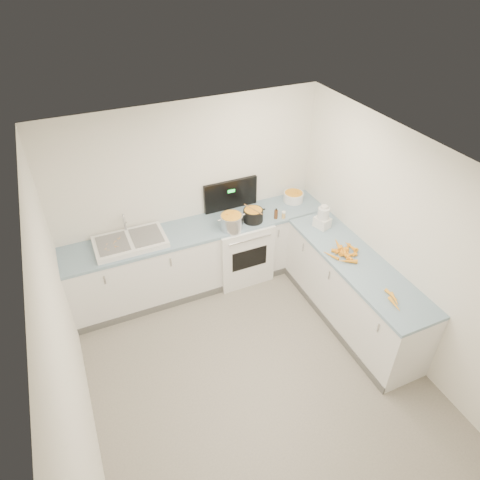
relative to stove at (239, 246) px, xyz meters
name	(u,v)px	position (x,y,z in m)	size (l,w,h in m)	color
floor	(255,374)	(-0.55, -1.69, -0.47)	(3.50, 4.00, 0.00)	gray
ceiling	(262,176)	(-0.55, -1.69, 2.03)	(3.50, 4.00, 0.00)	white
wall_back	(191,196)	(-0.55, 0.31, 0.78)	(3.50, 2.50, 0.00)	white
wall_left	(67,352)	(-2.30, -1.69, 0.78)	(4.00, 2.50, 0.00)	white
wall_right	(402,248)	(1.20, -1.69, 0.78)	(4.00, 2.50, 0.00)	white
counter_back	(202,256)	(-0.55, 0.01, 0.00)	(3.50, 0.62, 0.94)	white
counter_right	(352,291)	(0.90, -1.39, 0.00)	(0.62, 2.20, 0.94)	white
stove	(239,246)	(0.00, 0.00, 0.00)	(0.76, 0.65, 1.36)	white
sink	(130,242)	(-1.45, 0.02, 0.50)	(0.86, 0.52, 0.31)	white
steel_pot	(231,222)	(-0.18, -0.17, 0.55)	(0.29, 0.29, 0.22)	silver
black_pot	(253,216)	(0.14, -0.12, 0.54)	(0.26, 0.26, 0.19)	black
wooden_spoon	(253,209)	(0.14, -0.12, 0.64)	(0.01, 0.01, 0.34)	#AD7A47
mixing_bowl	(293,197)	(0.88, 0.11, 0.53)	(0.28, 0.28, 0.13)	white
extract_bottle	(276,214)	(0.45, -0.19, 0.53)	(0.05, 0.05, 0.12)	#593319
spice_jar	(284,215)	(0.54, -0.23, 0.51)	(0.05, 0.05, 0.09)	#E5B266
food_processor	(323,218)	(0.90, -0.61, 0.60)	(0.20, 0.23, 0.32)	white
carrot_pile	(344,252)	(0.82, -1.21, 0.50)	(0.41, 0.45, 0.09)	orange
peeled_carrots	(393,299)	(0.83, -2.07, 0.49)	(0.13, 0.31, 0.04)	#FFA326
peelings	(112,245)	(-1.66, -0.01, 0.54)	(0.23, 0.22, 0.01)	tan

